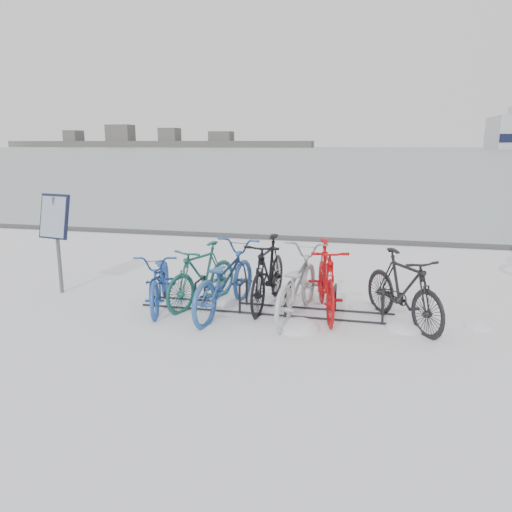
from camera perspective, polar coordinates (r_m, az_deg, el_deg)
ground at (r=7.96m, az=1.06°, el=-6.25°), size 900.00×900.00×0.00m
ice_sheet at (r=162.39m, az=12.79°, el=11.62°), size 400.00×298.00×0.02m
quay_edge at (r=13.59m, az=6.26°, el=1.94°), size 400.00×0.25×0.10m
bike_rack at (r=7.90m, az=1.07°, el=-5.01°), size 4.00×0.48×0.46m
info_board at (r=9.25m, az=-21.99°, el=3.57°), size 0.61×0.33×1.75m
shoreline at (r=294.54m, az=-12.02°, el=12.60°), size 180.00×12.00×9.50m
bike_0 at (r=8.21m, az=-10.86°, el=-2.33°), size 1.14×1.96×0.97m
bike_1 at (r=8.18m, az=-6.17°, el=-1.96°), size 1.06×1.80×1.05m
bike_2 at (r=7.78m, az=-3.66°, el=-2.43°), size 1.04×2.21×1.11m
bike_3 at (r=8.07m, az=1.40°, el=-1.66°), size 0.66×1.97×1.17m
bike_4 at (r=7.62m, az=4.62°, el=-2.88°), size 0.98×2.15×1.09m
bike_5 at (r=7.77m, az=8.02°, el=-2.37°), size 0.93×2.00×1.16m
bike_6 at (r=7.58m, az=16.49°, el=-3.39°), size 1.44×1.83×1.11m
snow_drifts at (r=7.58m, az=9.48°, el=-7.43°), size 4.29×1.72×0.24m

